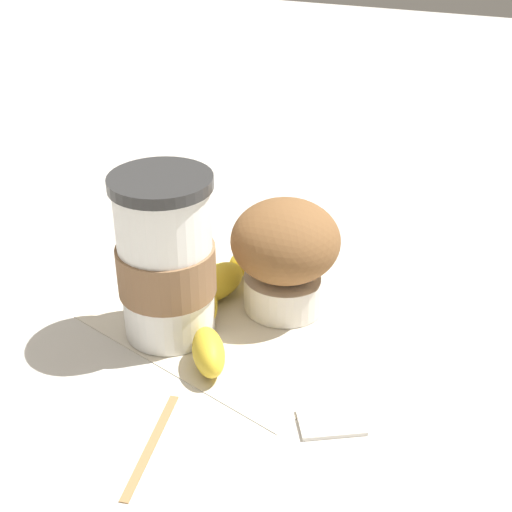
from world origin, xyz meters
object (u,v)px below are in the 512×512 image
at_px(banana, 217,299).
at_px(sugar_packet, 331,421).
at_px(muffin, 285,251).
at_px(coffee_cup, 166,260).

distance_m(banana, sugar_packet, 0.18).
bearing_deg(muffin, coffee_cup, 133.33).
height_order(muffin, banana, muffin).
bearing_deg(sugar_packet, banana, 55.56).
bearing_deg(sugar_packet, coffee_cup, 71.04).
bearing_deg(coffee_cup, sugar_packet, -108.96).
distance_m(coffee_cup, muffin, 0.11).
relative_size(banana, sugar_packet, 4.31).
height_order(coffee_cup, muffin, coffee_cup).
bearing_deg(sugar_packet, muffin, 33.86).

